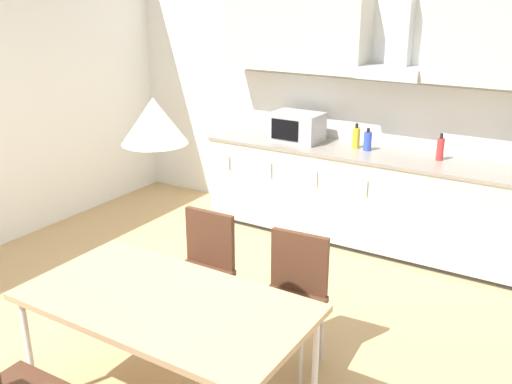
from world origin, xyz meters
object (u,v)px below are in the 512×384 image
bottle_yellow (356,138)px  bottle_red (440,149)px  chair_far_left (202,262)px  microwave (297,127)px  dining_table (165,307)px  pendant_lamp (154,121)px  bottle_blue (368,141)px  chair_far_right (293,289)px

bottle_yellow → bottle_red: (0.77, 0.00, 0.00)m
chair_far_left → bottle_yellow: bearing=83.5°
microwave → dining_table: (0.71, -2.83, -0.33)m
bottle_red → pendant_lamp: size_ratio=0.74×
microwave → bottle_blue: bearing=2.6°
microwave → bottle_red: 1.37m
bottle_red → chair_far_left: size_ratio=0.27×
dining_table → chair_far_left: (-0.35, 0.79, -0.17)m
chair_far_left → chair_far_right: 0.70m
bottle_red → pendant_lamp: bearing=-102.8°
dining_table → bottle_blue: bearing=89.9°
dining_table → chair_far_left: bearing=114.1°
bottle_blue → bottle_yellow: bearing=169.5°
bottle_blue → bottle_red: 0.65m
bottle_red → chair_far_right: bottle_red is taller
bottle_yellow → pendant_lamp: bearing=-87.7°
chair_far_right → bottle_red: bearing=81.5°
chair_far_right → pendant_lamp: pendant_lamp is taller
bottle_yellow → chair_far_right: size_ratio=0.27×
bottle_blue → chair_far_right: bearing=-80.7°
bottle_blue → chair_far_left: (-0.36, -2.07, -0.45)m
chair_far_left → chair_far_right: size_ratio=1.00×
microwave → dining_table: 2.94m
bottle_yellow → chair_far_left: (-0.24, -2.09, -0.46)m
pendant_lamp → dining_table: bearing=153.4°
chair_far_right → pendant_lamp: (-0.35, -0.79, 1.17)m
bottle_blue → chair_far_left: bottle_blue is taller
bottle_red → dining_table: size_ratio=0.15×
bottle_yellow → chair_far_right: (0.46, -2.09, -0.46)m
bottle_red → bottle_blue: bearing=-177.8°
bottle_yellow → microwave: bearing=-174.7°
bottle_red → dining_table: 2.98m
bottle_blue → bottle_red: bottle_red is taller
dining_table → microwave: bearing=104.1°
bottle_yellow → bottle_blue: bearing=-10.5°
bottle_red → chair_far_left: bottle_red is taller
bottle_blue → chair_far_left: bearing=-99.9°
microwave → chair_far_right: bearing=-62.6°
bottle_red → dining_table: bottle_red is taller
microwave → pendant_lamp: bearing=-75.9°
microwave → bottle_yellow: microwave is taller
bottle_yellow → pendant_lamp: (0.12, -2.89, 0.71)m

